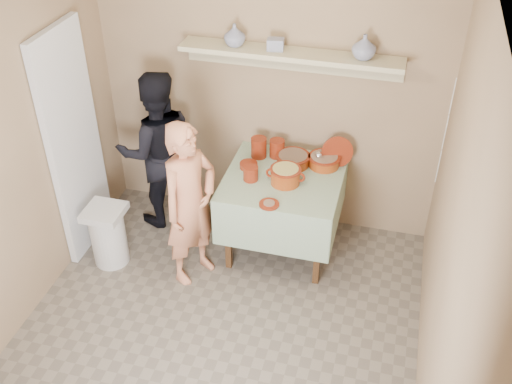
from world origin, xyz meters
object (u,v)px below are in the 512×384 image
(person_cook, at_px, (190,204))
(serving_table, at_px, (283,188))
(trash_bin, at_px, (108,235))
(cazuela_rice, at_px, (285,174))
(person_helper, at_px, (158,150))

(person_cook, distance_m, serving_table, 0.83)
(serving_table, distance_m, trash_bin, 1.55)
(cazuela_rice, bearing_deg, trash_bin, -161.60)
(person_cook, height_order, person_helper, person_helper)
(person_helper, height_order, trash_bin, person_helper)
(person_helper, xyz_separation_m, trash_bin, (-0.22, -0.70, -0.47))
(person_cook, distance_m, cazuela_rice, 0.81)
(serving_table, relative_size, cazuela_rice, 2.95)
(person_helper, distance_m, serving_table, 1.20)
(person_cook, distance_m, person_helper, 0.85)
(cazuela_rice, distance_m, trash_bin, 1.61)
(person_cook, distance_m, trash_bin, 0.88)
(person_helper, bearing_deg, trash_bin, 41.92)
(cazuela_rice, bearing_deg, serving_table, 109.57)
(serving_table, bearing_deg, person_cook, -140.98)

